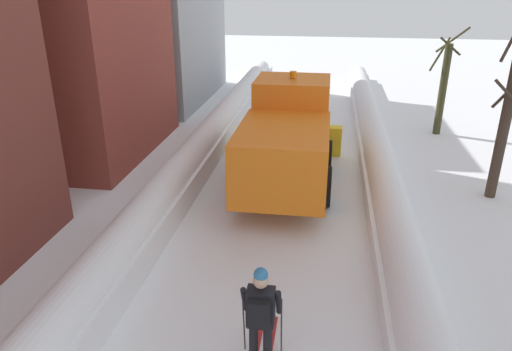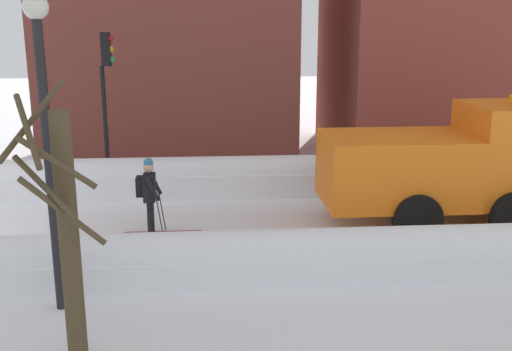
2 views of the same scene
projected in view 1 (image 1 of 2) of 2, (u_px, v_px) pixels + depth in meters
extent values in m
plane|color=white|center=(278.00, 208.00, 12.66)|extent=(80.00, 80.00, 0.00)
cube|color=white|center=(174.00, 190.00, 12.93)|extent=(1.10, 36.00, 0.66)
cylinder|color=white|center=(173.00, 179.00, 12.80)|extent=(0.90, 34.20, 0.90)
cube|color=white|center=(388.00, 207.00, 12.17)|extent=(1.10, 36.00, 0.48)
cylinder|color=white|center=(389.00, 198.00, 12.08)|extent=(0.90, 34.20, 0.90)
cube|color=#9EA0A5|center=(130.00, 10.00, 22.85)|extent=(7.44, 8.45, 8.42)
cube|color=orange|center=(283.00, 157.00, 12.24)|extent=(2.30, 3.40, 1.60)
cube|color=orange|center=(292.00, 116.00, 14.56)|extent=(2.20, 2.00, 2.30)
cube|color=black|center=(295.00, 93.00, 15.24)|extent=(1.85, 0.06, 1.01)
cube|color=yellow|center=(294.00, 139.00, 16.26)|extent=(3.20, 0.46, 1.13)
cylinder|color=orange|center=(293.00, 74.00, 14.07)|extent=(0.20, 0.20, 0.18)
cylinder|color=black|center=(254.00, 154.00, 14.91)|extent=(0.25, 1.10, 1.10)
cylinder|color=black|center=(327.00, 158.00, 14.59)|extent=(0.25, 1.10, 1.10)
cylinder|color=black|center=(241.00, 181.00, 12.91)|extent=(0.25, 1.10, 1.10)
cylinder|color=black|center=(326.00, 187.00, 12.59)|extent=(0.25, 1.10, 1.10)
cylinder|color=black|center=(254.00, 344.00, 7.38)|extent=(0.14, 0.14, 0.82)
cylinder|color=black|center=(268.00, 345.00, 7.35)|extent=(0.14, 0.14, 0.82)
cube|color=black|center=(261.00, 307.00, 7.09)|extent=(0.42, 0.26, 0.62)
cube|color=black|center=(259.00, 314.00, 6.89)|extent=(0.32, 0.16, 0.44)
sphere|color=tan|center=(261.00, 280.00, 6.91)|extent=(0.24, 0.24, 0.24)
sphere|color=teal|center=(261.00, 275.00, 6.87)|extent=(0.22, 0.22, 0.22)
cylinder|color=black|center=(245.00, 299.00, 7.21)|extent=(0.09, 0.33, 0.56)
cylinder|color=black|center=(279.00, 302.00, 7.13)|extent=(0.09, 0.33, 0.56)
cylinder|color=#262628|center=(244.00, 323.00, 7.54)|extent=(0.02, 0.19, 1.19)
cylinder|color=#262628|center=(281.00, 327.00, 7.45)|extent=(0.02, 0.19, 1.19)
cylinder|color=#3F3127|center=(506.00, 119.00, 12.47)|extent=(0.28, 0.28, 4.48)
cylinder|color=#3F3127|center=(507.00, 93.00, 12.42)|extent=(0.69, 0.17, 0.84)
cylinder|color=#3B3A20|center=(443.00, 90.00, 18.01)|extent=(0.28, 0.28, 3.44)
cylinder|color=#3B3A20|center=(450.00, 46.00, 17.14)|extent=(0.80, 0.15, 0.66)
cylinder|color=#3B3A20|center=(453.00, 40.00, 17.60)|extent=(1.03, 0.59, 1.03)
cylinder|color=#3B3A20|center=(440.00, 54.00, 17.79)|extent=(0.80, 0.78, 1.20)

